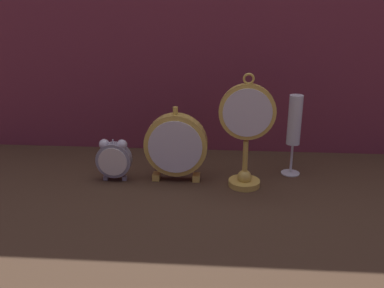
% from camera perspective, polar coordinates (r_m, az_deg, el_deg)
% --- Properties ---
extents(ground_plane, '(4.00, 4.00, 0.00)m').
position_cam_1_polar(ground_plane, '(1.15, -0.30, -6.26)').
color(ground_plane, '#422D1E').
extents(fabric_backdrop_drape, '(1.75, 0.01, 0.79)m').
position_cam_1_polar(fabric_backdrop_drape, '(1.36, 0.79, 15.25)').
color(fabric_backdrop_drape, brown).
rests_on(fabric_backdrop_drape, ground_plane).
extents(pocket_watch_on_stand, '(0.15, 0.09, 0.31)m').
position_cam_1_polar(pocket_watch_on_stand, '(1.13, 7.27, 1.52)').
color(pocket_watch_on_stand, gold).
rests_on(pocket_watch_on_stand, ground_plane).
extents(alarm_clock_twin_bell, '(0.10, 0.03, 0.12)m').
position_cam_1_polar(alarm_clock_twin_bell, '(1.20, -10.38, -1.84)').
color(alarm_clock_twin_bell, gray).
rests_on(alarm_clock_twin_bell, ground_plane).
extents(mantel_clock_silver, '(0.17, 0.04, 0.21)m').
position_cam_1_polar(mantel_clock_silver, '(1.17, -2.17, -0.19)').
color(mantel_clock_silver, gold).
rests_on(mantel_clock_silver, ground_plane).
extents(champagne_flute, '(0.05, 0.05, 0.23)m').
position_cam_1_polar(champagne_flute, '(1.24, 13.47, 2.36)').
color(champagne_flute, silver).
rests_on(champagne_flute, ground_plane).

